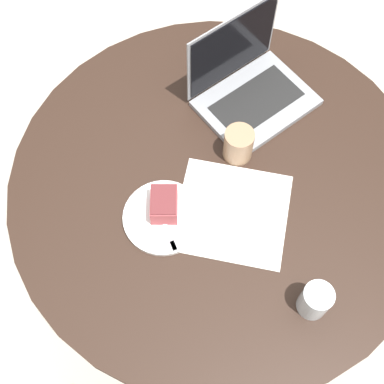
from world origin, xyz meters
name	(u,v)px	position (x,y,z in m)	size (l,w,h in m)	color
ground_plane	(211,267)	(0.00, 0.00, 0.00)	(12.00, 12.00, 0.00)	#B7AD9E
dining_table	(218,200)	(0.00, 0.00, 0.63)	(1.18, 1.18, 0.76)	black
paper_document	(232,212)	(0.07, 0.08, 0.76)	(0.37, 0.37, 0.00)	white
plate	(163,217)	(0.18, -0.07, 0.76)	(0.22, 0.22, 0.01)	white
cake_slice	(164,204)	(0.16, -0.08, 0.80)	(0.12, 0.11, 0.06)	#B74C51
fork	(167,229)	(0.21, -0.04, 0.77)	(0.12, 0.15, 0.00)	silver
coffee_glass	(238,145)	(-0.10, 0.00, 0.81)	(0.08, 0.08, 0.10)	#997556
water_glass	(315,300)	(0.19, 0.37, 0.81)	(0.07, 0.07, 0.10)	silver
laptop	(250,88)	(-0.29, -0.07, 0.80)	(0.39, 0.35, 0.26)	gray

